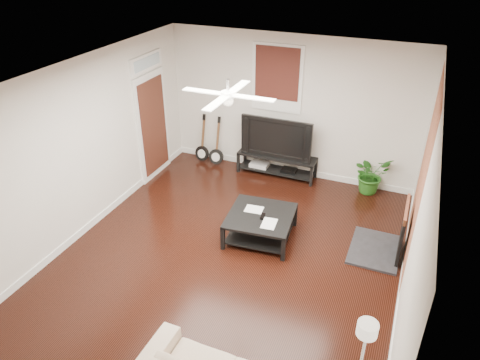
% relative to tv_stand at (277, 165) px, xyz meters
% --- Properties ---
extents(room, '(5.01, 6.01, 2.81)m').
position_rel_tv_stand_xyz_m(room, '(0.17, -2.78, 1.18)').
color(room, black).
rests_on(room, ground).
extents(brick_accent, '(0.02, 2.20, 2.80)m').
position_rel_tv_stand_xyz_m(brick_accent, '(2.66, -1.78, 1.18)').
color(brick_accent, '#985331').
rests_on(brick_accent, floor).
extents(fireplace, '(0.80, 1.10, 0.92)m').
position_rel_tv_stand_xyz_m(fireplace, '(2.37, -1.78, 0.24)').
color(fireplace, black).
rests_on(fireplace, floor).
extents(window_back, '(1.00, 0.06, 1.30)m').
position_rel_tv_stand_xyz_m(window_back, '(-0.13, 0.19, 1.73)').
color(window_back, '#3E1210').
rests_on(window_back, wall_back).
extents(door_left, '(0.08, 1.00, 2.50)m').
position_rel_tv_stand_xyz_m(door_left, '(-2.29, -0.88, 1.03)').
color(door_left, white).
rests_on(door_left, wall_left).
extents(tv_stand, '(1.59, 0.42, 0.45)m').
position_rel_tv_stand_xyz_m(tv_stand, '(0.00, 0.00, 0.00)').
color(tv_stand, black).
rests_on(tv_stand, floor).
extents(tv, '(1.43, 0.19, 0.82)m').
position_rel_tv_stand_xyz_m(tv, '(0.00, 0.02, 0.63)').
color(tv, black).
rests_on(tv, tv_stand).
extents(coffee_table, '(1.12, 1.12, 0.43)m').
position_rel_tv_stand_xyz_m(coffee_table, '(0.43, -2.12, -0.01)').
color(coffee_table, black).
rests_on(coffee_table, floor).
extents(potted_plant, '(0.89, 0.88, 0.74)m').
position_rel_tv_stand_xyz_m(potted_plant, '(1.85, 0.04, 0.15)').
color(potted_plant, '#25621C').
rests_on(potted_plant, floor).
extents(guitar_left, '(0.35, 0.26, 1.04)m').
position_rel_tv_stand_xyz_m(guitar_left, '(-1.68, -0.03, 0.30)').
color(guitar_left, black).
rests_on(guitar_left, floor).
extents(guitar_right, '(0.32, 0.23, 1.04)m').
position_rel_tv_stand_xyz_m(guitar_right, '(-1.33, -0.06, 0.30)').
color(guitar_right, black).
rests_on(guitar_right, floor).
extents(ceiling_fan, '(1.24, 1.24, 0.32)m').
position_rel_tv_stand_xyz_m(ceiling_fan, '(0.17, -2.78, 2.38)').
color(ceiling_fan, white).
rests_on(ceiling_fan, ceiling).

